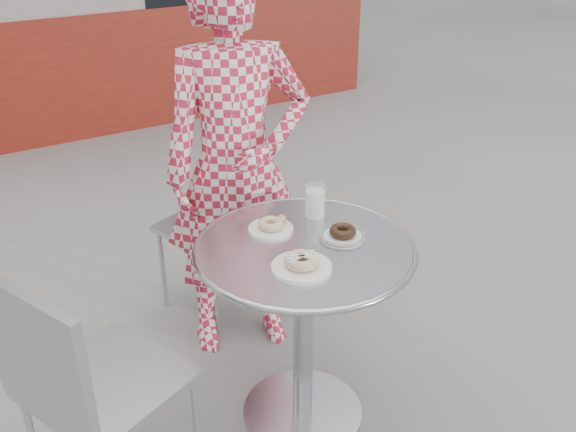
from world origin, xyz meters
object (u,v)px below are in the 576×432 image
chair_far (215,257)px  plate_near (302,264)px  seated_person (237,169)px  plate_far (271,226)px  plate_checker (343,234)px  chair_left (112,428)px  bistro_table (304,292)px  milk_cup (315,202)px

chair_far → plate_near: 1.16m
seated_person → plate_near: 0.73m
plate_far → plate_checker: (0.18, -0.18, -0.00)m
chair_far → plate_far: size_ratio=5.35×
chair_left → seated_person: bearing=-77.1°
bistro_table → milk_cup: 0.34m
seated_person → milk_cup: seated_person is taller
plate_near → chair_far: bearing=81.4°
chair_left → plate_near: chair_left is taller
chair_far → plate_checker: size_ratio=5.29×
seated_person → milk_cup: size_ratio=13.61×
bistro_table → chair_far: bearing=86.1°
seated_person → milk_cup: (0.10, -0.43, -0.00)m
plate_far → plate_checker: same height
chair_left → plate_checker: 1.02m
chair_left → plate_near: (0.64, -0.17, 0.52)m
chair_far → seated_person: bearing=67.2°
chair_left → plate_checker: bearing=-116.4°
bistro_table → seated_person: size_ratio=0.46×
chair_left → plate_far: chair_left is taller
chair_left → plate_far: 0.88m
plate_near → plate_far: bearing=79.6°
plate_near → milk_cup: milk_cup is taller
seated_person → plate_checker: 0.63m
chair_far → milk_cup: milk_cup is taller
chair_left → plate_far: bearing=-102.7°
chair_far → plate_far: (-0.10, -0.73, 0.54)m
bistro_table → plate_near: plate_near is taller
chair_far → chair_left: (-0.80, -0.84, 0.02)m
plate_far → plate_near: bearing=-100.4°
chair_left → milk_cup: 1.06m
plate_checker → chair_left: bearing=175.6°
plate_checker → milk_cup: 0.20m
plate_far → chair_left: bearing=-170.6°
chair_left → plate_checker: (0.88, -0.07, 0.52)m
plate_far → plate_checker: bearing=-44.6°
bistro_table → plate_far: (-0.04, 0.16, 0.21)m
milk_cup → plate_near: bearing=-130.3°
bistro_table → plate_checker: (0.14, -0.02, 0.21)m
plate_near → milk_cup: 0.38m
plate_checker → seated_person: bearing=98.6°
plate_checker → milk_cup: milk_cup is taller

